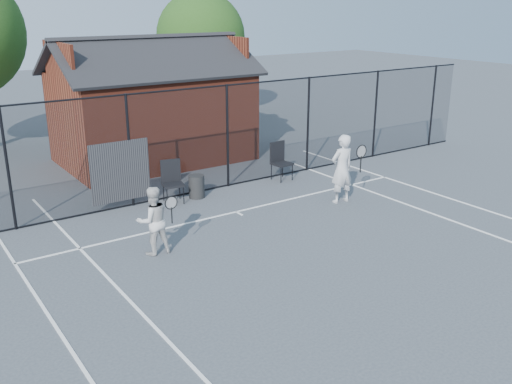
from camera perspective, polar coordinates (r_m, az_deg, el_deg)
ground at (r=12.60m, az=5.40°, el=-5.94°), size 80.00×80.00×0.00m
court_lines at (r=11.72m, az=9.56°, el=-8.07°), size 11.02×18.00×0.01m
fence at (r=15.93m, az=-6.87°, el=4.75°), size 22.04×3.00×3.00m
clubhouse at (r=19.77m, az=-10.29°, el=7.73°), size 6.50×4.36×4.19m
tree_right at (r=26.65m, az=-5.55°, el=15.20°), size 3.97×3.97×5.70m
player_front at (r=15.47m, az=8.60°, el=2.33°), size 0.85×0.64×1.88m
player_back at (r=12.38m, az=-10.26°, el=-2.83°), size 0.84×0.63×1.51m
chair_left at (r=15.53m, az=-8.30°, el=0.94°), size 0.66×0.67×1.13m
chair_right at (r=17.38m, az=2.61°, el=3.02°), size 0.58×0.60×1.14m
waste_bin at (r=15.91m, az=-5.96°, el=0.55°), size 0.46×0.46×0.64m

